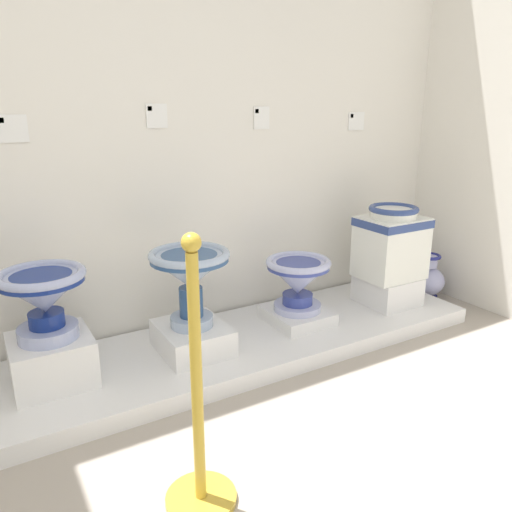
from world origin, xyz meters
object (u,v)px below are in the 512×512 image
(antique_toilet_slender_white, at_px, (391,240))
(plinth_block_pale_glazed, at_px, (193,338))
(info_placard_third, at_px, (261,118))
(antique_toilet_broad_patterned, at_px, (298,278))
(antique_toilet_rightmost, at_px, (43,294))
(info_placard_fourth, at_px, (356,121))
(info_placard_first, at_px, (12,128))
(plinth_block_slender_white, at_px, (387,289))
(plinth_block_rightmost, at_px, (52,360))
(decorative_vase_spare, at_px, (427,279))
(info_placard_second, at_px, (156,116))
(stanchion_post_near_left, at_px, (199,431))
(plinth_block_broad_patterned, at_px, (297,315))
(antique_toilet_pale_glazed, at_px, (190,272))

(antique_toilet_slender_white, bearing_deg, plinth_block_pale_glazed, 178.84)
(info_placard_third, bearing_deg, antique_toilet_broad_patterned, -84.38)
(antique_toilet_rightmost, bearing_deg, info_placard_fourth, 9.66)
(antique_toilet_rightmost, xyz_separation_m, info_placard_first, (-0.00, 0.36, 0.72))
(plinth_block_pale_glazed, bearing_deg, info_placard_first, 150.31)
(plinth_block_pale_glazed, relative_size, info_placard_third, 3.00)
(plinth_block_slender_white, bearing_deg, plinth_block_rightmost, 178.12)
(plinth_block_rightmost, height_order, decorative_vase_spare, decorative_vase_spare)
(antique_toilet_rightmost, xyz_separation_m, antique_toilet_slender_white, (2.09, -0.07, -0.01))
(info_placard_second, relative_size, stanchion_post_near_left, 0.13)
(info_placard_fourth, bearing_deg, plinth_block_slender_white, -93.35)
(plinth_block_pale_glazed, height_order, info_placard_fourth, info_placard_fourth)
(plinth_block_broad_patterned, height_order, info_placard_second, info_placard_second)
(antique_toilet_broad_patterned, distance_m, info_placard_fourth, 1.20)
(info_placard_second, distance_m, info_placard_third, 0.66)
(plinth_block_rightmost, bearing_deg, plinth_block_pale_glazed, -3.32)
(plinth_block_broad_patterned, height_order, info_placard_fourth, info_placard_fourth)
(plinth_block_broad_patterned, bearing_deg, info_placard_fourth, 27.41)
(antique_toilet_rightmost, height_order, plinth_block_slender_white, antique_toilet_rightmost)
(plinth_block_broad_patterned, distance_m, plinth_block_slender_white, 0.69)
(plinth_block_rightmost, xyz_separation_m, decorative_vase_spare, (2.57, 0.01, -0.06))
(plinth_block_rightmost, height_order, antique_toilet_rightmost, antique_toilet_rightmost)
(antique_toilet_pale_glazed, xyz_separation_m, info_placard_third, (0.67, 0.40, 0.75))
(info_placard_first, bearing_deg, antique_toilet_broad_patterned, -14.73)
(antique_toilet_pale_glazed, bearing_deg, antique_toilet_broad_patterned, 2.50)
(info_placard_second, bearing_deg, info_placard_first, 180.00)
(antique_toilet_pale_glazed, bearing_deg, info_placard_first, 150.31)
(decorative_vase_spare, bearing_deg, plinth_block_broad_patterned, -179.09)
(info_placard_first, bearing_deg, decorative_vase_spare, -7.79)
(decorative_vase_spare, height_order, stanchion_post_near_left, stanchion_post_near_left)
(plinth_block_broad_patterned, distance_m, info_placard_fourth, 1.39)
(info_placard_third, bearing_deg, info_placard_fourth, 0.00)
(decorative_vase_spare, bearing_deg, antique_toilet_pale_glazed, -178.48)
(info_placard_second, relative_size, info_placard_fourth, 0.95)
(info_placard_fourth, bearing_deg, info_placard_second, -180.00)
(info_placard_third, bearing_deg, info_placard_first, 180.00)
(plinth_block_slender_white, xyz_separation_m, info_placard_fourth, (0.03, 0.43, 1.08))
(plinth_block_broad_patterned, bearing_deg, antique_toilet_slender_white, -4.90)
(antique_toilet_pale_glazed, distance_m, info_placard_first, 1.08)
(antique_toilet_broad_patterned, xyz_separation_m, plinth_block_slender_white, (0.69, -0.06, -0.19))
(info_placard_first, bearing_deg, info_placard_second, -0.00)
(antique_toilet_broad_patterned, distance_m, decorative_vase_spare, 1.18)
(info_placard_fourth, relative_size, stanchion_post_near_left, 0.13)
(plinth_block_pale_glazed, bearing_deg, info_placard_second, 88.68)
(plinth_block_pale_glazed, xyz_separation_m, antique_toilet_slender_white, (1.39, -0.03, 0.36))
(antique_toilet_rightmost, relative_size, antique_toilet_pale_glazed, 0.93)
(antique_toilet_slender_white, bearing_deg, info_placard_second, 162.77)
(antique_toilet_slender_white, bearing_deg, info_placard_third, 149.37)
(plinth_block_pale_glazed, bearing_deg, info_placard_third, 30.97)
(antique_toilet_broad_patterned, xyz_separation_m, info_placard_second, (-0.70, 0.37, 0.94))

